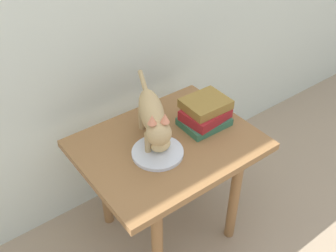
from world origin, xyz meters
TOP-DOWN VIEW (x-y plane):
  - ground_plane at (0.00, 0.00)m, footprint 6.00×6.00m
  - side_table at (0.00, 0.00)m, footprint 0.69×0.54m
  - plate at (-0.07, -0.03)m, footprint 0.20×0.20m
  - bread_roll at (-0.06, -0.03)m, footprint 0.08×0.06m
  - cat at (-0.05, 0.03)m, footprint 0.24×0.44m
  - book_stack at (0.19, 0.00)m, footprint 0.20×0.17m

SIDE VIEW (x-z plane):
  - ground_plane at x=0.00m, z-range 0.00..0.00m
  - side_table at x=0.00m, z-range 0.18..0.70m
  - plate at x=-0.07m, z-range 0.52..0.54m
  - bread_roll at x=-0.06m, z-range 0.54..0.59m
  - book_stack at x=0.19m, z-range 0.52..0.63m
  - cat at x=-0.05m, z-range 0.54..0.77m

